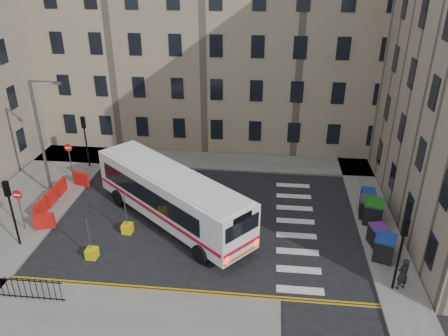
% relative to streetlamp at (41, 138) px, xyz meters
% --- Properties ---
extents(ground, '(120.00, 120.00, 0.00)m').
position_rel_streetlamp_xyz_m(ground, '(13.00, -2.00, -4.34)').
color(ground, black).
rests_on(ground, ground).
extents(pavement_north, '(36.00, 3.20, 0.15)m').
position_rel_streetlamp_xyz_m(pavement_north, '(7.00, 6.60, -4.26)').
color(pavement_north, slate).
rests_on(pavement_north, ground).
extents(pavement_east, '(2.40, 26.00, 0.15)m').
position_rel_streetlamp_xyz_m(pavement_east, '(22.00, 2.00, -4.26)').
color(pavement_east, slate).
rests_on(pavement_east, ground).
extents(pavement_west, '(6.00, 22.00, 0.15)m').
position_rel_streetlamp_xyz_m(pavement_west, '(-1.00, -1.00, -4.26)').
color(pavement_west, slate).
rests_on(pavement_west, ground).
extents(pavement_sw, '(20.00, 6.00, 0.15)m').
position_rel_streetlamp_xyz_m(pavement_sw, '(6.00, -12.00, -4.26)').
color(pavement_sw, slate).
rests_on(pavement_sw, ground).
extents(terrace_north, '(38.30, 10.80, 17.20)m').
position_rel_streetlamp_xyz_m(terrace_north, '(6.00, 13.50, 4.28)').
color(terrace_north, gray).
rests_on(terrace_north, ground).
extents(traffic_light_east, '(0.28, 0.22, 4.10)m').
position_rel_streetlamp_xyz_m(traffic_light_east, '(21.60, -7.50, -1.47)').
color(traffic_light_east, black).
rests_on(traffic_light_east, pavement_east).
extents(traffic_light_nw, '(0.28, 0.22, 4.10)m').
position_rel_streetlamp_xyz_m(traffic_light_nw, '(1.00, 4.50, -1.47)').
color(traffic_light_nw, black).
rests_on(traffic_light_nw, pavement_west).
extents(traffic_light_sw, '(0.28, 0.22, 4.10)m').
position_rel_streetlamp_xyz_m(traffic_light_sw, '(1.00, -6.00, -1.47)').
color(traffic_light_sw, black).
rests_on(traffic_light_sw, pavement_west).
extents(streetlamp, '(0.50, 0.22, 8.14)m').
position_rel_streetlamp_xyz_m(streetlamp, '(0.00, 0.00, 0.00)').
color(streetlamp, '#595B5E').
rests_on(streetlamp, pavement_west).
extents(no_entry_north, '(0.60, 0.08, 3.00)m').
position_rel_streetlamp_xyz_m(no_entry_north, '(0.50, 2.50, -2.26)').
color(no_entry_north, '#595B5E').
rests_on(no_entry_north, pavement_west).
extents(no_entry_south, '(0.60, 0.08, 3.00)m').
position_rel_streetlamp_xyz_m(no_entry_south, '(0.50, -4.50, -2.26)').
color(no_entry_south, '#595B5E').
rests_on(no_entry_south, pavement_west).
extents(roadworks_barriers, '(1.66, 6.26, 1.00)m').
position_rel_streetlamp_xyz_m(roadworks_barriers, '(1.16, -1.50, -3.69)').
color(roadworks_barriers, red).
rests_on(roadworks_barriers, pavement_west).
extents(bus, '(11.15, 10.06, 3.34)m').
position_rel_streetlamp_xyz_m(bus, '(9.23, -2.46, -2.41)').
color(bus, white).
rests_on(bus, ground).
extents(wheelie_bin_a, '(1.43, 1.53, 1.37)m').
position_rel_streetlamp_xyz_m(wheelie_bin_a, '(21.63, -5.05, -3.50)').
color(wheelie_bin_a, black).
rests_on(wheelie_bin_a, pavement_east).
extents(wheelie_bin_b, '(1.14, 1.25, 1.19)m').
position_rel_streetlamp_xyz_m(wheelie_bin_b, '(21.57, -3.74, -3.59)').
color(wheelie_bin_b, black).
rests_on(wheelie_bin_b, pavement_east).
extents(wheelie_bin_c, '(1.45, 1.57, 1.46)m').
position_rel_streetlamp_xyz_m(wheelie_bin_c, '(21.74, -1.37, -3.45)').
color(wheelie_bin_c, black).
rests_on(wheelie_bin_c, pavement_east).
extents(wheelie_bin_d, '(1.18, 1.31, 1.31)m').
position_rel_streetlamp_xyz_m(wheelie_bin_d, '(21.52, -0.72, -3.53)').
color(wheelie_bin_d, black).
rests_on(wheelie_bin_d, pavement_east).
extents(wheelie_bin_e, '(0.95, 1.08, 1.14)m').
position_rel_streetlamp_xyz_m(wheelie_bin_e, '(21.80, 0.65, -3.61)').
color(wheelie_bin_e, black).
rests_on(wheelie_bin_e, pavement_east).
extents(pedestrian, '(0.78, 0.67, 1.80)m').
position_rel_streetlamp_xyz_m(pedestrian, '(21.97, -7.46, -3.29)').
color(pedestrian, black).
rests_on(pedestrian, pavement_east).
extents(bollard_yellow, '(0.63, 0.63, 0.60)m').
position_rel_streetlamp_xyz_m(bollard_yellow, '(5.57, -6.58, -4.04)').
color(bollard_yellow, '#CAC70B').
rests_on(bollard_yellow, ground).
extents(bollard_chevron, '(0.63, 0.63, 0.60)m').
position_rel_streetlamp_xyz_m(bollard_chevron, '(6.78, -3.98, -4.04)').
color(bollard_chevron, '#E3BA0D').
rests_on(bollard_chevron, ground).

